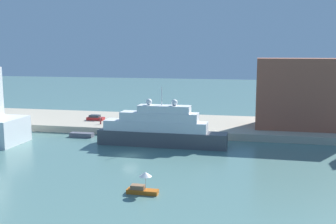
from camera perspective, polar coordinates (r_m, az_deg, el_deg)
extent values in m
plane|color=slate|center=(70.94, -5.39, -6.22)|extent=(400.00, 400.00, 0.00)
cube|color=#ADA38E|center=(96.80, -0.38, -1.73)|extent=(110.00, 23.24, 1.49)
cube|color=#4C4C51|center=(77.64, -0.90, -3.79)|extent=(25.10, 3.84, 2.89)
cube|color=white|center=(77.45, -1.81, -1.99)|extent=(20.08, 3.53, 1.95)
cube|color=white|center=(76.96, -1.27, -0.68)|extent=(15.06, 3.22, 1.71)
cube|color=white|center=(76.49, -0.54, 0.44)|extent=(10.04, 2.91, 1.38)
cylinder|color=silver|center=(76.30, -0.91, 2.28)|extent=(0.16, 0.16, 3.54)
sphere|color=white|center=(75.89, 0.93, 1.36)|extent=(1.20, 1.20, 1.20)
sphere|color=white|center=(77.05, -2.73, 1.46)|extent=(1.20, 1.20, 1.20)
cube|color=#C66019|center=(52.62, -3.65, -11.22)|extent=(4.08, 1.30, 0.56)
cube|color=#8C6647|center=(52.60, -4.30, -10.59)|extent=(1.79, 1.04, 0.56)
cylinder|color=#B2B2B2|center=(52.13, -3.22, -10.05)|extent=(0.06, 0.06, 1.77)
cone|color=white|center=(51.77, -3.23, -8.82)|extent=(1.65, 1.65, 0.58)
cube|color=#595966|center=(87.72, -12.16, -3.20)|extent=(5.02, 1.73, 0.91)
cube|color=#93513D|center=(92.04, 18.89, 2.51)|extent=(20.69, 10.05, 15.17)
cube|color=#B21E1E|center=(99.49, -10.25, -0.94)|extent=(4.17, 1.87, 0.72)
cube|color=#262D33|center=(99.47, -10.37, -0.57)|extent=(2.50, 1.68, 0.55)
cylinder|color=maroon|center=(93.72, -9.57, -1.31)|extent=(0.36, 0.36, 1.33)
sphere|color=tan|center=(93.59, -9.58, -0.84)|extent=(0.24, 0.24, 0.24)
cylinder|color=black|center=(85.57, 1.88, -2.32)|extent=(0.39, 0.39, 0.80)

